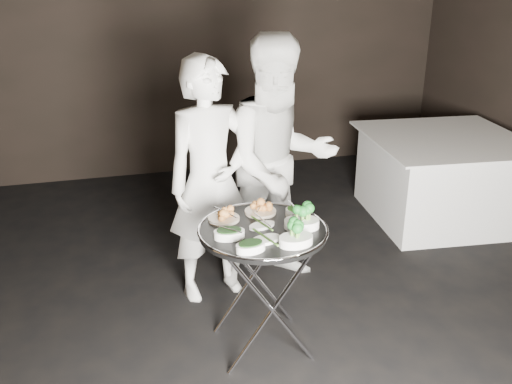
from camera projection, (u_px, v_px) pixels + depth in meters
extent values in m
cube|color=black|center=(254.00, 381.00, 3.22)|extent=(6.00, 7.00, 0.05)
cube|color=black|center=(166.00, 32.00, 5.79)|extent=(6.00, 0.05, 3.00)
cylinder|color=silver|center=(272.00, 310.00, 3.16)|extent=(0.52, 0.02, 0.77)
cylinder|color=silver|center=(272.00, 310.00, 3.16)|extent=(0.52, 0.02, 0.77)
cylinder|color=silver|center=(254.00, 274.00, 3.52)|extent=(0.52, 0.02, 0.77)
cylinder|color=silver|center=(254.00, 274.00, 3.52)|extent=(0.52, 0.02, 0.77)
cylinder|color=silver|center=(224.00, 241.00, 3.15)|extent=(0.02, 0.44, 0.02)
cylinder|color=silver|center=(300.00, 232.00, 3.26)|extent=(0.02, 0.44, 0.02)
cylinder|color=black|center=(263.00, 231.00, 3.19)|extent=(0.72, 0.72, 0.03)
torus|color=silver|center=(263.00, 229.00, 3.19)|extent=(0.74, 0.74, 0.02)
cylinder|color=beige|center=(224.00, 219.00, 3.29)|extent=(0.18, 0.18, 0.02)
cylinder|color=beige|center=(260.00, 212.00, 3.38)|extent=(0.19, 0.19, 0.02)
cylinder|color=white|center=(295.00, 212.00, 3.34)|extent=(0.11, 0.11, 0.04)
cylinder|color=silver|center=(225.00, 212.00, 3.27)|extent=(0.10, 0.18, 0.01)
cylinder|color=silver|center=(262.00, 205.00, 3.37)|extent=(0.11, 0.18, 0.01)
cylinder|color=silver|center=(295.00, 207.00, 3.34)|extent=(0.02, 0.20, 0.01)
cylinder|color=silver|center=(226.00, 228.00, 3.07)|extent=(0.15, 0.15, 0.01)
cylinder|color=silver|center=(303.00, 219.00, 3.17)|extent=(0.16, 0.14, 0.01)
cylinder|color=silver|center=(262.00, 219.00, 3.18)|extent=(0.04, 0.20, 0.01)
imported|color=white|center=(210.00, 182.00, 3.75)|extent=(0.68, 0.54, 1.65)
imported|color=white|center=(280.00, 164.00, 3.91)|extent=(0.93, 0.77, 1.76)
cube|color=white|center=(441.00, 179.00, 5.08)|extent=(1.17, 1.17, 0.73)
cube|color=white|center=(446.00, 139.00, 4.94)|extent=(1.32, 1.32, 0.02)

